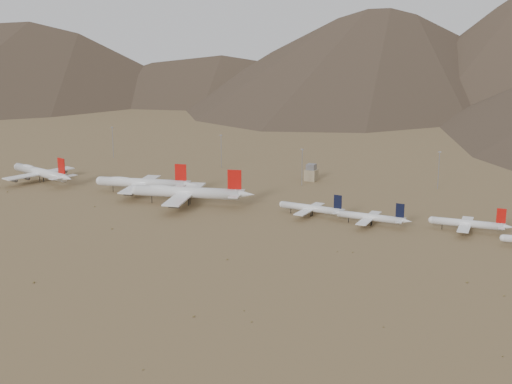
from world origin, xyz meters
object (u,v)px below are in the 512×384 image
at_px(narrowbody_a, 312,208).
at_px(control_tower, 311,173).
at_px(widebody_centre, 142,183).
at_px(narrowbody_b, 372,217).
at_px(widebody_east, 187,192).
at_px(widebody_west, 40,172).

height_order(narrowbody_a, control_tower, narrowbody_a).
xyz_separation_m(widebody_centre, narrowbody_a, (121.01, -2.41, -2.47)).
bearing_deg(narrowbody_b, widebody_centre, 177.61).
bearing_deg(narrowbody_a, control_tower, 114.76).
bearing_deg(control_tower, widebody_east, -114.14).
bearing_deg(widebody_east, widebody_west, 161.06).
height_order(widebody_west, narrowbody_b, widebody_west).
xyz_separation_m(narrowbody_b, control_tower, (-72.49, 90.30, 0.68)).
distance_m(widebody_centre, narrowbody_a, 121.06).
height_order(widebody_centre, widebody_east, widebody_east).
xyz_separation_m(widebody_centre, narrowbody_b, (157.98, -5.61, -2.56)).
bearing_deg(widebody_centre, narrowbody_a, -15.07).
bearing_deg(narrowbody_b, control_tower, 128.40).
bearing_deg(narrowbody_b, narrowbody_a, 174.70).
relative_size(widebody_west, widebody_centre, 0.98).
distance_m(widebody_west, narrowbody_b, 242.04).
distance_m(widebody_west, widebody_east, 126.45).
bearing_deg(narrowbody_b, widebody_east, -177.15).
bearing_deg(narrowbody_a, widebody_west, -177.16).
height_order(widebody_centre, control_tower, widebody_centre).
bearing_deg(widebody_west, narrowbody_b, 14.31).
distance_m(narrowbody_a, control_tower, 94.07).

